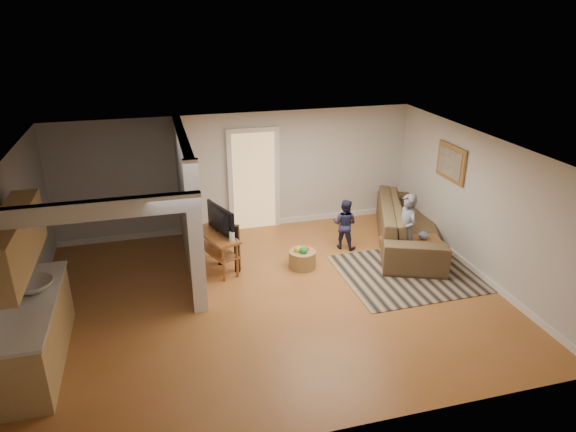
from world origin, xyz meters
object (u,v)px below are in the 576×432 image
at_px(toy_basket, 302,258).
at_px(coffee_table, 413,246).
at_px(tv_console, 217,237).
at_px(speaker_left, 237,249).
at_px(toddler, 344,247).
at_px(speaker_right, 220,236).
at_px(child, 403,264).
at_px(sofa, 407,244).

bearing_deg(toy_basket, coffee_table, -10.18).
xyz_separation_m(tv_console, speaker_left, (0.33, -0.20, -0.18)).
height_order(coffee_table, toddler, coffee_table).
height_order(speaker_right, toy_basket, speaker_right).
height_order(toy_basket, child, child).
bearing_deg(toddler, child, 168.62).
height_order(sofa, speaker_left, speaker_left).
distance_m(speaker_right, child, 3.45).
bearing_deg(sofa, tv_console, 112.67).
relative_size(speaker_right, toddler, 1.12).
bearing_deg(toy_basket, toddler, 29.05).
bearing_deg(tv_console, child, -33.46).
xyz_separation_m(speaker_left, toddler, (2.22, 0.43, -0.46)).
bearing_deg(sofa, toddler, 104.32).
distance_m(sofa, toy_basket, 2.39).
height_order(speaker_right, toddler, speaker_right).
xyz_separation_m(sofa, child, (-0.49, -0.78, 0.00)).
relative_size(sofa, speaker_right, 2.59).
bearing_deg(toy_basket, sofa, 9.63).
relative_size(speaker_left, toy_basket, 1.83).
bearing_deg(toddler, speaker_left, 48.70).
bearing_deg(coffee_table, sofa, 68.16).
xyz_separation_m(speaker_right, toy_basket, (1.43, -0.51, -0.39)).
bearing_deg(sofa, speaker_left, 115.97).
relative_size(sofa, toy_basket, 5.91).
height_order(speaker_left, toddler, speaker_left).
relative_size(sofa, toddler, 2.89).
height_order(tv_console, child, tv_console).
bearing_deg(coffee_table, child, -176.39).
bearing_deg(speaker_right, sofa, 10.45).
bearing_deg(sofa, toy_basket, 121.55).
distance_m(tv_console, speaker_left, 0.42).
bearing_deg(sofa, child, 169.54).
xyz_separation_m(coffee_table, toy_basket, (-2.05, 0.37, -0.16)).
distance_m(speaker_left, child, 3.12).
distance_m(coffee_table, toy_basket, 2.08).
bearing_deg(coffee_table, toy_basket, 169.82).
xyz_separation_m(toy_basket, child, (1.86, -0.38, -0.18)).
relative_size(toy_basket, child, 0.36).
distance_m(sofa, coffee_table, 0.89).
height_order(tv_console, speaker_right, speaker_right).
bearing_deg(speaker_right, toddler, 13.63).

